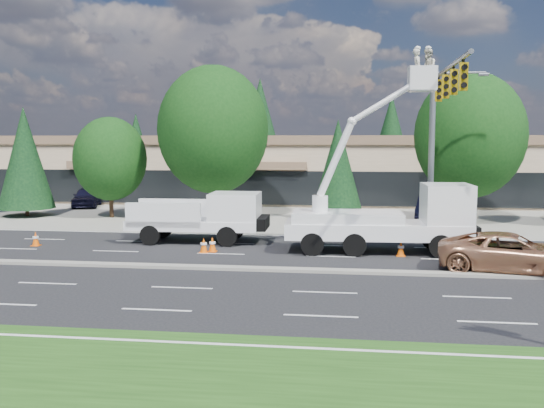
# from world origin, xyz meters

# --- Properties ---
(ground) EXTENTS (140.00, 140.00, 0.00)m
(ground) POSITION_xyz_m (0.00, 0.00, 0.00)
(ground) COLOR black
(ground) RESTS_ON ground
(concrete_apron) EXTENTS (140.00, 22.00, 0.01)m
(concrete_apron) POSITION_xyz_m (0.00, 20.00, 0.01)
(concrete_apron) COLOR gray
(concrete_apron) RESTS_ON ground
(road_median) EXTENTS (120.00, 0.55, 0.12)m
(road_median) POSITION_xyz_m (0.00, 0.00, 0.06)
(road_median) COLOR gray
(road_median) RESTS_ON ground
(strip_mall) EXTENTS (50.40, 15.40, 5.50)m
(strip_mall) POSITION_xyz_m (0.00, 29.97, 2.83)
(strip_mall) COLOR tan
(strip_mall) RESTS_ON ground
(tree_front_b) EXTENTS (3.74, 3.74, 7.38)m
(tree_front_b) POSITION_xyz_m (-16.00, 15.00, 3.96)
(tree_front_b) COLOR #332114
(tree_front_b) RESTS_ON ground
(tree_front_c) EXTENTS (4.82, 4.82, 6.68)m
(tree_front_c) POSITION_xyz_m (-10.00, 15.00, 3.91)
(tree_front_c) COLOR #332114
(tree_front_c) RESTS_ON ground
(tree_front_d) EXTENTS (7.16, 7.16, 9.93)m
(tree_front_d) POSITION_xyz_m (-3.00, 15.00, 5.81)
(tree_front_d) COLOR #332114
(tree_front_d) RESTS_ON ground
(tree_front_e) EXTENTS (3.27, 3.27, 6.45)m
(tree_front_e) POSITION_xyz_m (5.00, 15.00, 3.46)
(tree_front_e) COLOR #332114
(tree_front_e) RESTS_ON ground
(tree_front_f) EXTENTS (6.69, 6.69, 9.28)m
(tree_front_f) POSITION_xyz_m (13.00, 15.00, 5.43)
(tree_front_f) COLOR #332114
(tree_front_f) RESTS_ON ground
(tree_back_a) EXTENTS (4.10, 4.10, 8.08)m
(tree_back_a) POSITION_xyz_m (-18.00, 42.00, 4.34)
(tree_back_a) COLOR #332114
(tree_back_a) RESTS_ON ground
(tree_back_b) EXTENTS (5.97, 5.97, 11.76)m
(tree_back_b) POSITION_xyz_m (-4.00, 42.00, 6.31)
(tree_back_b) COLOR #332114
(tree_back_b) RESTS_ON ground
(tree_back_c) EXTENTS (5.03, 5.03, 9.92)m
(tree_back_c) POSITION_xyz_m (10.00, 42.00, 5.32)
(tree_back_c) COLOR #332114
(tree_back_c) RESTS_ON ground
(tree_back_d) EXTENTS (5.27, 5.27, 10.38)m
(tree_back_d) POSITION_xyz_m (22.00, 42.00, 5.57)
(tree_back_d) COLOR #332114
(tree_back_d) RESTS_ON ground
(signal_mast) EXTENTS (2.76, 10.16, 9.00)m
(signal_mast) POSITION_xyz_m (10.03, 7.04, 6.06)
(signal_mast) COLOR gray
(signal_mast) RESTS_ON ground
(utility_pickup) EXTENTS (6.65, 2.76, 2.53)m
(utility_pickup) POSITION_xyz_m (-1.51, 6.21, 1.04)
(utility_pickup) COLOR white
(utility_pickup) RESTS_ON ground
(bucket_truck) EXTENTS (8.42, 2.96, 9.31)m
(bucket_truck) POSITION_xyz_m (7.72, 4.59, 1.95)
(bucket_truck) COLOR white
(bucket_truck) RESTS_ON ground
(traffic_cone_a) EXTENTS (0.40, 0.40, 0.70)m
(traffic_cone_a) POSITION_xyz_m (-9.45, 4.14, 0.34)
(traffic_cone_a) COLOR #E45607
(traffic_cone_a) RESTS_ON ground
(traffic_cone_b) EXTENTS (0.40, 0.40, 0.70)m
(traffic_cone_b) POSITION_xyz_m (-0.84, 3.41, 0.34)
(traffic_cone_b) COLOR #E45607
(traffic_cone_b) RESTS_ON ground
(traffic_cone_c) EXTENTS (0.40, 0.40, 0.70)m
(traffic_cone_c) POSITION_xyz_m (-0.50, 3.70, 0.34)
(traffic_cone_c) COLOR #E45607
(traffic_cone_c) RESTS_ON ground
(traffic_cone_d) EXTENTS (0.40, 0.40, 0.70)m
(traffic_cone_d) POSITION_xyz_m (8.09, 3.74, 0.34)
(traffic_cone_d) COLOR #E45607
(traffic_cone_d) RESTS_ON ground
(traffic_cone_e) EXTENTS (0.40, 0.40, 0.70)m
(traffic_cone_e) POSITION_xyz_m (10.17, 3.17, 0.34)
(traffic_cone_e) COLOR #E45607
(traffic_cone_e) RESTS_ON ground
(minivan) EXTENTS (5.94, 3.59, 1.54)m
(minivan) POSITION_xyz_m (12.11, 1.00, 0.77)
(minivan) COLOR #AD7654
(minivan) RESTS_ON ground
(parked_car_west) EXTENTS (2.94, 4.87, 1.55)m
(parked_car_west) POSITION_xyz_m (-14.42, 21.00, 0.77)
(parked_car_west) COLOR black
(parked_car_west) RESTS_ON ground
(parked_car_east) EXTENTS (2.48, 4.85, 1.52)m
(parked_car_east) POSITION_xyz_m (10.96, 16.34, 0.76)
(parked_car_east) COLOR black
(parked_car_east) RESTS_ON ground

